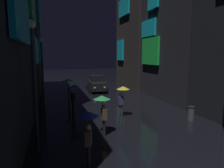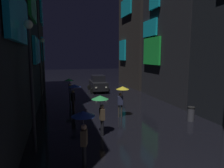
# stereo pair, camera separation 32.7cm
# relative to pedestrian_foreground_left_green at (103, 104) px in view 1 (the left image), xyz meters

# --- Properties ---
(building_left_far) EXTENTS (4.25, 8.12, 13.64)m
(building_left_far) POSITION_rel_pedestrian_foreground_left_green_xyz_m (-5.69, 15.80, 5.15)
(building_left_far) COLOR #2D2826
(building_left_far) RESTS_ON ground
(building_right_mid) EXTENTS (4.25, 8.29, 16.25)m
(building_right_mid) POSITION_rel_pedestrian_foreground_left_green_xyz_m (9.28, 6.90, 6.46)
(building_right_mid) COLOR #232328
(building_right_mid) RESTS_ON ground
(building_right_far) EXTENTS (4.25, 8.00, 14.43)m
(building_right_far) POSITION_rel_pedestrian_foreground_left_green_xyz_m (9.28, 15.75, 5.55)
(building_right_far) COLOR #2D2826
(building_right_far) RESTS_ON ground
(pedestrian_foreground_left_green) EXTENTS (0.90, 0.90, 2.12)m
(pedestrian_foreground_left_green) POSITION_rel_pedestrian_foreground_left_green_xyz_m (0.00, 0.00, 0.00)
(pedestrian_foreground_left_green) COLOR black
(pedestrian_foreground_left_green) RESTS_ON ground
(pedestrian_far_right_green) EXTENTS (0.90, 0.90, 2.12)m
(pedestrian_far_right_green) POSITION_rel_pedestrian_foreground_left_green_xyz_m (-1.06, 8.51, 0.00)
(pedestrian_far_right_green) COLOR #2D2D38
(pedestrian_far_right_green) RESTS_ON ground
(pedestrian_midstreet_left_yellow) EXTENTS (0.90, 0.90, 2.12)m
(pedestrian_midstreet_left_yellow) POSITION_rel_pedestrian_foreground_left_green_xyz_m (2.08, 2.70, 0.00)
(pedestrian_midstreet_left_yellow) COLOR #38332D
(pedestrian_midstreet_left_yellow) RESTS_ON ground
(pedestrian_near_crossing_blue) EXTENTS (0.90, 0.90, 2.12)m
(pedestrian_near_crossing_blue) POSITION_rel_pedestrian_foreground_left_green_xyz_m (-1.28, -2.76, 0.00)
(pedestrian_near_crossing_blue) COLOR black
(pedestrian_near_crossing_blue) RESTS_ON ground
(pedestrian_foreground_right_blue) EXTENTS (0.90, 0.90, 2.12)m
(pedestrian_foreground_right_blue) POSITION_rel_pedestrian_foreground_left_green_xyz_m (-0.97, 4.66, 0.00)
(pedestrian_foreground_right_blue) COLOR #38332D
(pedestrian_foreground_right_blue) RESTS_ON ground
(car_distant) EXTENTS (2.38, 4.21, 1.92)m
(car_distant) POSITION_rel_pedestrian_foreground_left_green_xyz_m (2.56, 12.97, -0.74)
(car_distant) COLOR black
(car_distant) RESTS_ON ground
(streetlamp_left_near) EXTENTS (0.36, 0.36, 5.61)m
(streetlamp_left_near) POSITION_rel_pedestrian_foreground_left_green_xyz_m (-3.20, -1.15, 1.83)
(streetlamp_left_near) COLOR #2D2D33
(streetlamp_left_near) RESTS_ON ground
(streetlamp_left_far) EXTENTS (0.36, 0.36, 5.66)m
(streetlamp_left_far) POSITION_rel_pedestrian_foreground_left_green_xyz_m (-3.20, 8.11, 1.86)
(streetlamp_left_far) COLOR #2D2D33
(streetlamp_left_far) RESTS_ON ground
(trash_bin) EXTENTS (0.46, 0.46, 0.93)m
(trash_bin) POSITION_rel_pedestrian_foreground_left_green_xyz_m (6.10, 0.61, -1.20)
(trash_bin) COLOR #3F3F47
(trash_bin) RESTS_ON ground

